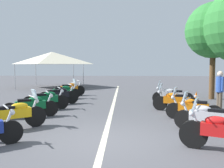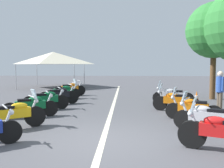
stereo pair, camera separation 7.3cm
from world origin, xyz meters
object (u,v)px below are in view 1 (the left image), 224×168
motorcycle_left_row_1 (15,114)px  motorcycle_left_row_5 (64,92)px  motorcycle_left_row_6 (70,89)px  motorcycle_right_row_0 (223,132)px  motorcycle_right_row_4 (172,96)px  event_tent (52,58)px  roadside_tree_1 (213,31)px  motorcycle_right_row_2 (192,108)px  motorcycle_right_row_3 (175,101)px  motorcycle_left_row_2 (31,106)px  motorcycle_left_row_4 (59,95)px  motorcycle_left_row_3 (46,100)px  bystander_1 (220,88)px  motorcycle_right_row_1 (208,117)px  traffic_cone_0 (196,97)px

motorcycle_left_row_1 → motorcycle_left_row_5: motorcycle_left_row_1 is taller
motorcycle_left_row_6 → motorcycle_right_row_0: 11.73m
motorcycle_right_row_4 → event_tent: 13.22m
roadside_tree_1 → motorcycle_right_row_2: bearing=154.9°
motorcycle_right_row_3 → motorcycle_left_row_2: bearing=34.2°
motorcycle_left_row_4 → motorcycle_right_row_4: size_ratio=0.95×
roadside_tree_1 → event_tent: roadside_tree_1 is taller
motorcycle_right_row_0 → roadside_tree_1: (9.11, -2.92, 3.52)m
motorcycle_left_row_3 → motorcycle_right_row_0: bearing=-65.9°
motorcycle_left_row_2 → bystander_1: 7.75m
motorcycle_left_row_4 → bystander_1: (-1.76, -7.37, 0.56)m
motorcycle_left_row_1 → roadside_tree_1: roadside_tree_1 is taller
motorcycle_right_row_4 → bystander_1: size_ratio=1.15×
motorcycle_left_row_6 → motorcycle_right_row_4: bearing=-55.3°
motorcycle_left_row_4 → event_tent: event_tent is taller
motorcycle_left_row_2 → motorcycle_right_row_2: size_ratio=1.03×
motorcycle_right_row_3 → bystander_1: bystander_1 is taller
motorcycle_right_row_1 → bystander_1: bystander_1 is taller
traffic_cone_0 → motorcycle_left_row_3: bearing=110.1°
motorcycle_right_row_0 → motorcycle_left_row_3: bearing=-17.7°
motorcycle_right_row_0 → event_tent: size_ratio=0.36×
motorcycle_left_row_4 → motorcycle_right_row_4: motorcycle_right_row_4 is taller
motorcycle_right_row_4 → roadside_tree_1: size_ratio=0.36×
motorcycle_right_row_0 → bystander_1: bearing=-85.9°
motorcycle_right_row_1 → motorcycle_right_row_3: 3.33m
motorcycle_left_row_4 → motorcycle_left_row_5: motorcycle_left_row_5 is taller
motorcycle_left_row_2 → bystander_1: (1.41, -7.60, 0.58)m
motorcycle_right_row_1 → event_tent: size_ratio=0.35×
motorcycle_right_row_4 → traffic_cone_0: (0.92, -1.47, -0.18)m
motorcycle_left_row_6 → motorcycle_right_row_0: bearing=-86.7°
motorcycle_left_row_4 → event_tent: 10.45m
motorcycle_left_row_1 → roadside_tree_1: size_ratio=0.30×
motorcycle_left_row_3 → bystander_1: size_ratio=1.10×
motorcycle_left_row_2 → motorcycle_left_row_4: bearing=60.7°
motorcycle_left_row_2 → motorcycle_left_row_6: (6.68, -0.02, 0.01)m
motorcycle_left_row_1 → roadside_tree_1: 11.84m
motorcycle_left_row_2 → motorcycle_right_row_2: (-0.18, -6.04, 0.01)m
motorcycle_left_row_2 → motorcycle_right_row_2: bearing=-26.9°
motorcycle_left_row_3 → traffic_cone_0: motorcycle_left_row_3 is taller
motorcycle_right_row_3 → event_tent: bearing=-33.5°
motorcycle_left_row_5 → motorcycle_right_row_4: size_ratio=0.92×
motorcycle_left_row_3 → motorcycle_right_row_2: 6.22m
motorcycle_left_row_1 → motorcycle_left_row_4: 4.92m
motorcycle_right_row_4 → traffic_cone_0: motorcycle_right_row_4 is taller
motorcycle_left_row_4 → motorcycle_left_row_5: (1.88, 0.21, -0.01)m
motorcycle_left_row_5 → motorcycle_right_row_4: 6.21m
motorcycle_left_row_6 → event_tent: (6.22, 2.92, 2.19)m
motorcycle_left_row_4 → motorcycle_right_row_3: 5.78m
motorcycle_left_row_1 → motorcycle_left_row_4: motorcycle_left_row_1 is taller
motorcycle_left_row_3 → motorcycle_left_row_1: bearing=-113.1°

